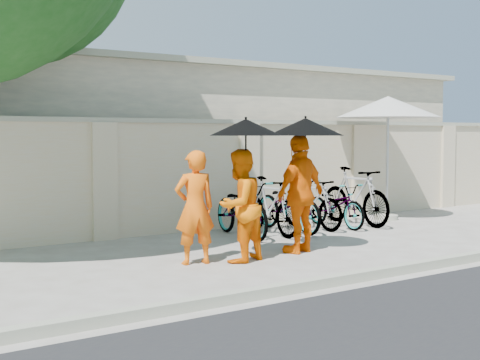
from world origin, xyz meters
TOP-DOWN VIEW (x-y plane):
  - ground at (0.00, 0.00)m, footprint 80.00×80.00m
  - kerb at (0.00, -1.70)m, footprint 40.00×0.16m
  - compound_wall at (1.00, 3.20)m, footprint 20.00×0.30m
  - building_behind at (2.00, 7.00)m, footprint 14.00×6.00m
  - monk_left at (-0.82, 0.37)m, footprint 0.64×0.48m
  - monk_center at (-0.21, 0.15)m, footprint 0.92×0.81m
  - parasol_center at (-0.16, 0.07)m, footprint 1.02×1.02m
  - monk_right at (0.96, 0.23)m, footprint 1.13×0.69m
  - parasol_right at (0.98, 0.15)m, footprint 1.15×1.15m
  - patio_umbrella at (4.97, 2.20)m, footprint 2.39×2.39m
  - bike_0 at (1.12, 2.01)m, footprint 0.91×1.95m
  - bike_1 at (1.66, 1.90)m, footprint 0.60×1.76m
  - bike_2 at (2.20, 2.06)m, footprint 0.71×1.90m
  - bike_3 at (2.75, 2.03)m, footprint 0.51×1.65m
  - bike_4 at (3.29, 1.95)m, footprint 0.64×1.66m
  - bike_5 at (3.83, 1.98)m, footprint 0.62×1.93m

SIDE VIEW (x-z plane):
  - ground at x=0.00m, z-range 0.00..0.00m
  - kerb at x=0.00m, z-range 0.00..0.12m
  - bike_4 at x=3.29m, z-range 0.00..0.86m
  - bike_3 at x=2.75m, z-range 0.00..0.98m
  - bike_2 at x=2.20m, z-range 0.00..0.99m
  - bike_0 at x=1.12m, z-range 0.00..0.99m
  - bike_1 at x=1.66m, z-range 0.00..1.04m
  - bike_5 at x=3.83m, z-range 0.00..1.15m
  - monk_left at x=-0.82m, z-range 0.00..1.58m
  - monk_center at x=-0.21m, z-range 0.00..1.59m
  - monk_right at x=0.96m, z-range 0.00..1.80m
  - compound_wall at x=1.00m, z-range 0.00..2.00m
  - building_behind at x=2.00m, z-range 0.00..3.20m
  - parasol_center at x=-0.16m, z-range 1.34..2.45m
  - parasol_right at x=0.98m, z-range 1.40..2.42m
  - patio_umbrella at x=4.97m, z-range 1.04..3.63m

